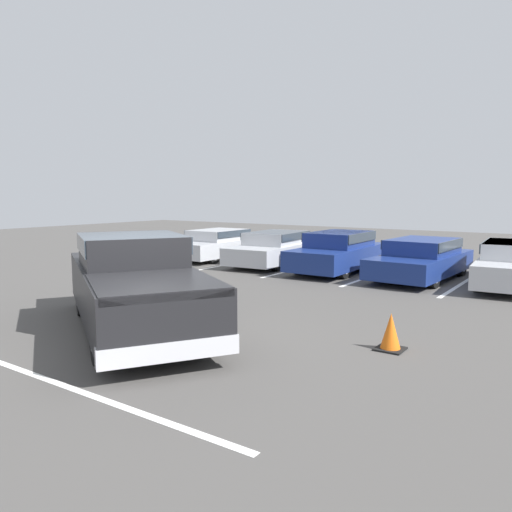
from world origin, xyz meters
The scene contains 14 objects.
ground_plane centered at (0.00, 0.00, 0.00)m, with size 60.00×60.00×0.00m, color #4C4947.
stall_stripe_a centered at (-7.34, 9.18, 0.00)m, with size 0.12×5.43×0.01m, color white.
stall_stripe_b centered at (-4.69, 9.18, 0.00)m, with size 0.12×5.43×0.01m, color white.
stall_stripe_c centered at (-2.04, 9.18, 0.00)m, with size 0.12×5.43×0.01m, color white.
stall_stripe_d centered at (0.61, 9.18, 0.00)m, with size 0.12×5.43×0.01m, color white.
stall_stripe_e centered at (3.26, 9.18, 0.00)m, with size 0.12×5.43×0.01m, color white.
aisle_stripe_foreground centered at (-0.64, -2.22, 0.00)m, with size 0.12×8.91×0.01m, color white.
pickup_truck centered at (-0.62, 0.22, 0.90)m, with size 5.78×4.63×1.78m.
parked_sedan_a centered at (-6.09, 9.34, 0.62)m, with size 1.89×4.23×1.15m.
parked_sedan_b centered at (-3.28, 9.24, 0.64)m, with size 2.18×4.71×1.19m.
parked_sedan_c centered at (-0.69, 9.09, 0.70)m, with size 1.87×4.55×1.31m.
parked_sedan_d centered at (2.03, 9.14, 0.65)m, with size 2.06×4.64×1.21m.
traffic_cone centered at (3.72, 1.78, 0.29)m, with size 0.45×0.45×0.62m.
wheel_stop_curb centered at (3.89, 12.31, 0.07)m, with size 1.80×0.20×0.14m, color #B7B2A8.
Camera 1 is at (6.44, -6.01, 2.54)m, focal length 35.00 mm.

